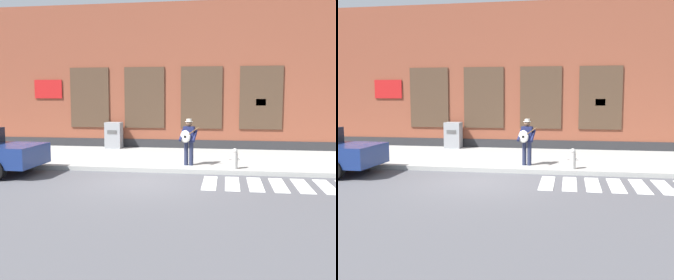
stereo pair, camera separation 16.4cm
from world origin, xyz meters
TOP-DOWN VIEW (x-y plane):
  - ground_plane at (0.00, 0.00)m, footprint 160.00×160.00m
  - sidewalk at (0.00, 4.04)m, footprint 28.00×5.32m
  - building_backdrop at (-0.00, 8.70)m, footprint 28.00×4.06m
  - crosswalk at (4.73, 0.08)m, footprint 5.78×1.90m
  - busker at (1.19, 2.16)m, footprint 0.72×0.59m
  - utility_box at (-2.73, 6.25)m, footprint 0.75×0.63m
  - fire_hydrant at (2.81, 1.73)m, footprint 0.38×0.20m

SIDE VIEW (x-z plane):
  - ground_plane at x=0.00m, z-range 0.00..0.00m
  - crosswalk at x=4.73m, z-range 0.00..0.01m
  - sidewalk at x=0.00m, z-range 0.00..0.15m
  - fire_hydrant at x=2.81m, z-range 0.15..0.85m
  - utility_box at x=-2.73m, z-range 0.15..1.37m
  - busker at x=1.19m, z-range 0.27..1.92m
  - building_backdrop at x=0.00m, z-range 0.00..6.88m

